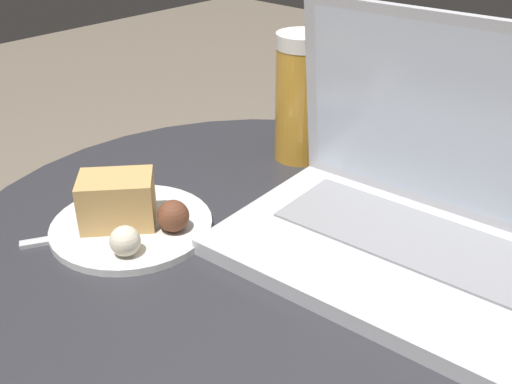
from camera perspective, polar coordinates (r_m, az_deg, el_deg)
The scene contains 5 objects.
table at distance 0.78m, azimuth 0.64°, elevation -13.21°, with size 0.73×0.73×0.53m.
laptop at distance 0.67m, azimuth 14.65°, elevation -1.71°, with size 0.38×0.27×0.25m.
beer_glass at distance 0.85m, azimuth 4.31°, elevation 8.95°, with size 0.07×0.07×0.18m.
snack_plate at distance 0.71m, azimuth -12.05°, elevation -2.19°, with size 0.19×0.19×0.07m.
fork at distance 0.72m, azimuth -13.29°, elevation -3.49°, with size 0.11×0.17×0.00m.
Camera 1 is at (0.38, -0.43, 0.91)m, focal length 42.00 mm.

